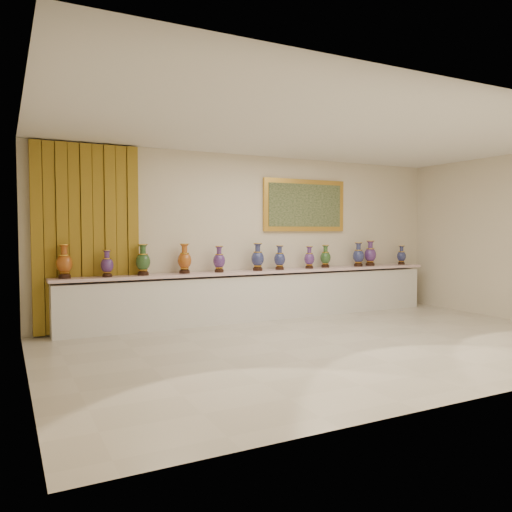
{
  "coord_description": "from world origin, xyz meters",
  "views": [
    {
      "loc": [
        -4.21,
        -5.76,
        1.63
      ],
      "look_at": [
        -0.42,
        1.7,
        1.19
      ],
      "focal_mm": 35.0,
      "sensor_mm": 36.0,
      "label": 1
    }
  ],
  "objects": [
    {
      "name": "vase_0",
      "position": [
        -3.39,
        2.26,
        1.13
      ],
      "size": [
        0.29,
        0.29,
        0.52
      ],
      "rotation": [
        0.0,
        0.0,
        -0.24
      ],
      "color": "black",
      "rests_on": "counter"
    },
    {
      "name": "vase_9",
      "position": [
        2.16,
        2.22,
        1.12
      ],
      "size": [
        0.29,
        0.29,
        0.48
      ],
      "rotation": [
        0.0,
        0.0,
        0.4
      ],
      "color": "black",
      "rests_on": "counter"
    },
    {
      "name": "vase_8",
      "position": [
        1.4,
        2.28,
        1.1
      ],
      "size": [
        0.21,
        0.21,
        0.44
      ],
      "rotation": [
        0.0,
        0.0,
        -0.03
      ],
      "color": "black",
      "rests_on": "counter"
    },
    {
      "name": "vase_2",
      "position": [
        -2.2,
        2.23,
        1.13
      ],
      "size": [
        0.28,
        0.28,
        0.5
      ],
      "rotation": [
        0.0,
        0.0,
        -0.21
      ],
      "color": "black",
      "rests_on": "counter"
    },
    {
      "name": "vase_1",
      "position": [
        -2.76,
        2.22,
        1.09
      ],
      "size": [
        0.23,
        0.23,
        0.42
      ],
      "rotation": [
        0.0,
        0.0,
        -0.17
      ],
      "color": "black",
      "rests_on": "counter"
    },
    {
      "name": "room",
      "position": [
        -2.38,
        2.44,
        1.6
      ],
      "size": [
        8.0,
        8.0,
        8.0
      ],
      "color": "beige",
      "rests_on": "ground"
    },
    {
      "name": "vase_6",
      "position": [
        0.34,
        2.23,
        1.1
      ],
      "size": [
        0.21,
        0.21,
        0.45
      ],
      "rotation": [
        0.0,
        0.0,
        0.01
      ],
      "color": "black",
      "rests_on": "counter"
    },
    {
      "name": "vase_5",
      "position": [
        -0.12,
        2.22,
        1.12
      ],
      "size": [
        0.26,
        0.26,
        0.49
      ],
      "rotation": [
        0.0,
        0.0,
        0.13
      ],
      "color": "black",
      "rests_on": "counter"
    },
    {
      "name": "vase_7",
      "position": [
        0.99,
        2.22,
        1.09
      ],
      "size": [
        0.21,
        0.21,
        0.42
      ],
      "rotation": [
        0.0,
        0.0,
        -0.06
      ],
      "color": "black",
      "rests_on": "counter"
    },
    {
      "name": "vase_10",
      "position": [
        2.51,
        2.28,
        1.13
      ],
      "size": [
        0.26,
        0.26,
        0.51
      ],
      "rotation": [
        0.0,
        0.0,
        -0.08
      ],
      "color": "black",
      "rests_on": "counter"
    },
    {
      "name": "vase_3",
      "position": [
        -1.48,
        2.27,
        1.13
      ],
      "size": [
        0.24,
        0.24,
        0.5
      ],
      "rotation": [
        0.0,
        0.0,
        0.05
      ],
      "color": "black",
      "rests_on": "counter"
    },
    {
      "name": "ground",
      "position": [
        0.0,
        0.0,
        0.0
      ],
      "size": [
        8.0,
        8.0,
        0.0
      ],
      "primitive_type": "plane",
      "color": "beige",
      "rests_on": "ground"
    },
    {
      "name": "counter",
      "position": [
        0.0,
        2.27,
        0.44
      ],
      "size": [
        7.28,
        0.48,
        0.9
      ],
      "color": "white",
      "rests_on": "ground"
    },
    {
      "name": "vase_11",
      "position": [
        3.33,
        2.25,
        1.08
      ],
      "size": [
        0.19,
        0.19,
        0.4
      ],
      "rotation": [
        0.0,
        0.0,
        0.02
      ],
      "color": "black",
      "rests_on": "counter"
    },
    {
      "name": "vase_4",
      "position": [
        -0.87,
        2.22,
        1.1
      ],
      "size": [
        0.22,
        0.22,
        0.46
      ],
      "rotation": [
        0.0,
        0.0,
        -0.02
      ],
      "color": "black",
      "rests_on": "counter"
    }
  ]
}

